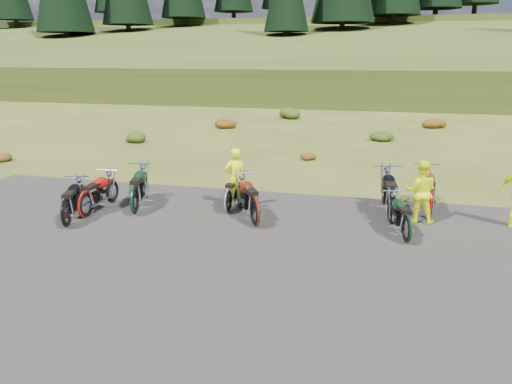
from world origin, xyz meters
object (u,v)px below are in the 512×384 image
(motorcycle_7, at_px, (406,243))
(person_middle, at_px, (235,179))
(motorcycle_0, at_px, (68,228))
(motorcycle_3, at_px, (228,213))

(motorcycle_7, distance_m, person_middle, 4.89)
(motorcycle_0, distance_m, person_middle, 4.50)
(motorcycle_0, bearing_deg, person_middle, -71.67)
(motorcycle_3, bearing_deg, motorcycle_0, 119.42)
(motorcycle_7, bearing_deg, person_middle, 55.42)
(person_middle, bearing_deg, motorcycle_0, 2.11)
(motorcycle_0, height_order, motorcycle_3, motorcycle_0)
(motorcycle_0, bearing_deg, motorcycle_3, -76.76)
(motorcycle_0, distance_m, motorcycle_3, 4.10)
(motorcycle_3, relative_size, motorcycle_7, 1.00)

